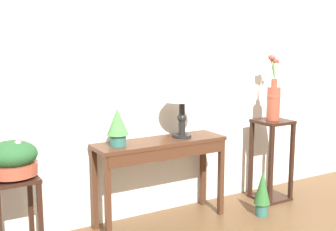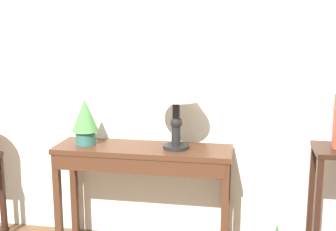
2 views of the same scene
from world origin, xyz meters
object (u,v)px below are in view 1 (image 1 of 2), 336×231
at_px(console_table, 161,154).
at_px(potted_plant_on_console, 118,125).
at_px(table_lamp, 182,91).
at_px(pedestal_stand_right, 271,160).
at_px(pedestal_stand_left, 16,218).
at_px(planter_bowl_wide_left, 12,159).
at_px(flower_vase_tall_right, 273,97).
at_px(potted_plant_floor, 262,191).

height_order(console_table, potted_plant_on_console, potted_plant_on_console).
relative_size(table_lamp, pedestal_stand_right, 0.69).
height_order(console_table, pedestal_stand_left, console_table).
relative_size(console_table, pedestal_stand_left, 1.88).
height_order(table_lamp, potted_plant_on_console, table_lamp).
bearing_deg(planter_bowl_wide_left, flower_vase_tall_right, -0.27).
bearing_deg(console_table, flower_vase_tall_right, -2.12).
xyz_separation_m(table_lamp, potted_plant_on_console, (-0.62, 0.00, -0.24)).
xyz_separation_m(table_lamp, flower_vase_tall_right, (1.03, -0.07, -0.12)).
bearing_deg(potted_plant_floor, console_table, 158.55).
bearing_deg(potted_plant_on_console, console_table, -3.19).
distance_m(potted_plant_on_console, pedestal_stand_left, 1.05).
xyz_separation_m(console_table, table_lamp, (0.22, 0.02, 0.54)).
xyz_separation_m(table_lamp, pedestal_stand_right, (1.03, -0.07, -0.76)).
height_order(pedestal_stand_left, flower_vase_tall_right, flower_vase_tall_right).
relative_size(pedestal_stand_left, flower_vase_tall_right, 0.98).
bearing_deg(pedestal_stand_right, flower_vase_tall_right, 77.93).
relative_size(console_table, potted_plant_floor, 2.75).
bearing_deg(potted_plant_floor, table_lamp, 150.61).
distance_m(console_table, pedestal_stand_right, 1.27).
relative_size(table_lamp, planter_bowl_wide_left, 1.59).
relative_size(table_lamp, pedestal_stand_left, 0.90).
bearing_deg(pedestal_stand_left, potted_plant_floor, -8.27).
bearing_deg(pedestal_stand_left, potted_plant_on_console, 3.78).
relative_size(console_table, flower_vase_tall_right, 1.84).
height_order(potted_plant_on_console, potted_plant_floor, potted_plant_on_console).
relative_size(potted_plant_on_console, flower_vase_tall_right, 0.49).
distance_m(console_table, potted_plant_floor, 1.02).
distance_m(flower_vase_tall_right, potted_plant_floor, 0.94).
bearing_deg(potted_plant_on_console, planter_bowl_wide_left, -176.18).
xyz_separation_m(flower_vase_tall_right, potted_plant_floor, (-0.38, -0.30, -0.81)).
xyz_separation_m(console_table, pedestal_stand_right, (1.25, -0.05, -0.22)).
height_order(console_table, potted_plant_floor, console_table).
relative_size(planter_bowl_wide_left, potted_plant_floor, 0.82).
distance_m(console_table, flower_vase_tall_right, 1.32).
bearing_deg(potted_plant_on_console, flower_vase_tall_right, -2.38).
bearing_deg(table_lamp, flower_vase_tall_right, -3.81).
distance_m(potted_plant_on_console, potted_plant_floor, 1.49).
height_order(console_table, planter_bowl_wide_left, planter_bowl_wide_left).
bearing_deg(potted_plant_on_console, pedestal_stand_left, -176.22).
relative_size(console_table, pedestal_stand_right, 1.45).
distance_m(console_table, table_lamp, 0.58).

